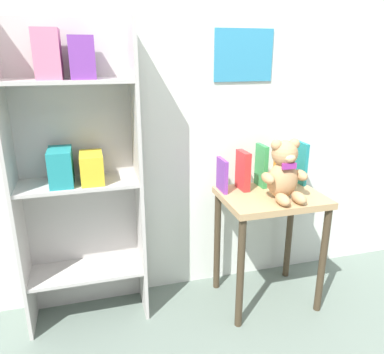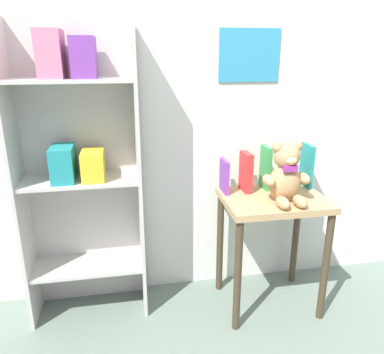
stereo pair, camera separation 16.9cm
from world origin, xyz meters
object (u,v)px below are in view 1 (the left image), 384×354
Objects in this scene: display_table at (270,215)px; teddy_bear at (284,172)px; book_standing_orange at (281,169)px; bookshelf_side at (76,162)px; book_standing_red at (243,170)px; book_standing_teal at (300,163)px; book_standing_purple at (222,175)px; book_standing_green at (261,166)px.

teddy_bear is (0.03, -0.07, 0.27)m from display_table.
bookshelf_side is at bearing 176.31° from book_standing_orange.
book_standing_red is 0.37m from book_standing_teal.
bookshelf_side reaches higher than book_standing_red.
book_standing_orange is at bearing 47.08° from display_table.
book_standing_purple is 0.37m from book_standing_orange.
book_standing_purple is 0.96× the size of book_standing_orange.
book_standing_green reaches higher than book_standing_red.
book_standing_teal reaches higher than book_standing_red.
book_standing_teal is (0.49, 0.00, 0.03)m from book_standing_purple.
book_standing_green is (0.00, 0.15, 0.25)m from display_table.
book_standing_orange is at bearing 179.52° from book_standing_teal.
teddy_bear is at bearing -117.15° from book_standing_orange.
display_table is at bearing -152.36° from book_standing_teal.
book_standing_teal is (0.12, 0.00, 0.03)m from book_standing_orange.
book_standing_orange is (1.14, -0.03, -0.12)m from bookshelf_side.
book_standing_purple is 0.12m from book_standing_red.
book_standing_teal is at bearing -1.78° from book_standing_orange.
teddy_bear reaches higher than display_table.
display_table is 0.29m from book_standing_orange.
bookshelf_side is at bearing 177.80° from book_standing_teal.
book_standing_green is (0.25, 0.02, 0.03)m from book_standing_purple.
bookshelf_side is 6.32× the size of book_standing_teal.
bookshelf_side is 2.34× the size of display_table.
bookshelf_side is at bearing 176.98° from book_standing_purple.
teddy_bear is at bearing -84.39° from book_standing_green.
book_standing_teal reaches higher than display_table.
book_standing_teal is at bearing -4.74° from book_standing_green.
book_standing_orange reaches higher than display_table.
bookshelf_side is 6.40× the size of book_standing_green.
display_table is at bearing -134.94° from book_standing_orange.
book_standing_purple is at bearing 144.05° from teddy_bear.
teddy_bear reaches higher than book_standing_teal.
book_standing_teal is (0.25, -0.01, 0.00)m from book_standing_green.
bookshelf_side reaches higher than book_standing_orange.
display_table is 2.70× the size of book_standing_teal.
display_table is 2.73× the size of book_standing_green.
book_standing_orange is (0.12, -0.01, -0.03)m from book_standing_green.
book_standing_orange is 0.77× the size of book_standing_teal.
book_standing_green is at bearing -1.14° from bookshelf_side.
book_standing_purple is 0.25m from book_standing_green.
book_standing_teal is at bearing -0.84° from book_standing_red.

